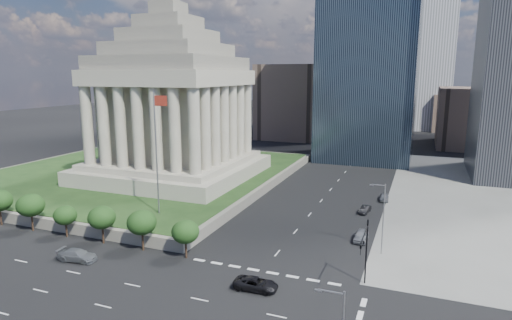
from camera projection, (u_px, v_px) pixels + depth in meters
The scene contains 16 objects.
ground at pixel (360, 155), 132.47m from camera, with size 500.00×500.00×0.00m, color black.
plaza_terrace at pixel (140, 174), 102.85m from camera, with size 66.00×70.00×1.80m, color slate.
plaza_lawn at pixel (140, 170), 102.66m from camera, with size 64.00×68.00×0.10m, color #1B3515.
war_memorial at pixel (172, 89), 93.03m from camera, with size 34.00×34.00×39.00m, color gray, non-canonical shape.
flagpole at pixel (157, 146), 68.40m from camera, with size 2.52×0.24×20.00m.
tree_row at pixel (48, 215), 66.19m from camera, with size 53.00×4.00×6.00m, color black, non-canonical shape.
midrise_glass at pixel (370, 54), 121.28m from camera, with size 26.00×26.00×60.00m, color black.
building_filler_ne at pixel (469, 117), 146.37m from camera, with size 20.00×30.00×20.00m, color brown.
building_filler_nw at pixel (295, 101), 167.86m from camera, with size 24.00×30.00×28.00m, color brown.
traffic_signal_ne at pixel (365, 248), 48.22m from camera, with size 0.30×5.74×8.00m.
street_lamp_north at pixel (382, 215), 58.15m from camera, with size 2.13×0.22×10.00m.
pickup_truck at pixel (256, 284), 49.28m from camera, with size 2.39×5.19×1.44m, color black.
suv_grey at pixel (77, 255), 56.91m from camera, with size 2.19×5.40×1.57m, color slate.
parked_sedan_near at pixel (361, 236), 63.85m from camera, with size 1.83×4.54×1.55m, color gray.
parked_sedan_mid at pixel (365, 209), 76.63m from camera, with size 1.35×3.87×1.27m, color black.
parked_sedan_far at pixel (384, 197), 84.05m from camera, with size 4.13×1.66×1.41m, color slate.
Camera 1 is at (17.68, -32.98, 24.46)m, focal length 30.00 mm.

